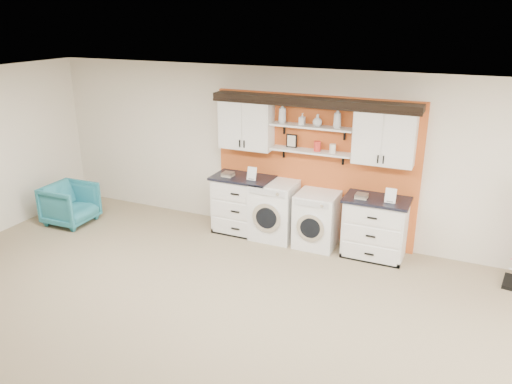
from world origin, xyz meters
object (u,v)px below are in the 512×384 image
at_px(washer, 274,210).
at_px(armchair, 70,204).
at_px(dryer, 317,219).
at_px(base_cabinet_right, 375,227).
at_px(base_cabinet_left, 243,204).

relative_size(washer, armchair, 1.24).
distance_m(washer, dryer, 0.75).
bearing_deg(base_cabinet_right, armchair, -169.91).
relative_size(base_cabinet_left, armchair, 1.29).
height_order(base_cabinet_left, dryer, base_cabinet_left).
relative_size(base_cabinet_right, dryer, 1.09).
bearing_deg(base_cabinet_right, washer, -179.89).
relative_size(dryer, armchair, 1.13).
xyz_separation_m(base_cabinet_left, dryer, (1.33, -0.00, -0.05)).
distance_m(base_cabinet_left, base_cabinet_right, 2.26).
bearing_deg(base_cabinet_left, washer, -0.33).
height_order(washer, armchair, washer).
xyz_separation_m(base_cabinet_left, washer, (0.58, -0.00, -0.01)).
xyz_separation_m(washer, armchair, (-3.59, -0.93, -0.13)).
distance_m(base_cabinet_left, washer, 0.58).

